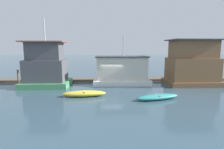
{
  "coord_description": "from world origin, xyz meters",
  "views": [
    {
      "loc": [
        -0.97,
        -20.55,
        4.36
      ],
      "look_at": [
        0.0,
        -1.0,
        1.4
      ],
      "focal_mm": 28.0,
      "sensor_mm": 36.0,
      "label": 1
    }
  ],
  "objects_px": {
    "houseboat_white": "(122,71)",
    "dinghy_teal": "(158,97)",
    "houseboat_brown": "(192,64)",
    "mooring_post_centre": "(18,76)",
    "dinghy_yellow": "(84,94)",
    "houseboat_green": "(46,67)"
  },
  "relations": [
    {
      "from": "houseboat_green",
      "to": "houseboat_white",
      "type": "xyz_separation_m",
      "value": [
        8.76,
        0.79,
        -0.62
      ]
    },
    {
      "from": "houseboat_green",
      "to": "dinghy_teal",
      "type": "relative_size",
      "value": 1.88
    },
    {
      "from": "houseboat_brown",
      "to": "dinghy_yellow",
      "type": "xyz_separation_m",
      "value": [
        -12.29,
        -4.61,
        -2.2
      ]
    },
    {
      "from": "houseboat_brown",
      "to": "mooring_post_centre",
      "type": "bearing_deg",
      "value": 174.78
    },
    {
      "from": "houseboat_green",
      "to": "dinghy_yellow",
      "type": "distance_m",
      "value": 6.9
    },
    {
      "from": "dinghy_yellow",
      "to": "houseboat_brown",
      "type": "bearing_deg",
      "value": 20.58
    },
    {
      "from": "houseboat_green",
      "to": "dinghy_teal",
      "type": "distance_m",
      "value": 12.79
    },
    {
      "from": "dinghy_teal",
      "to": "mooring_post_centre",
      "type": "distance_m",
      "value": 17.22
    },
    {
      "from": "houseboat_white",
      "to": "dinghy_teal",
      "type": "height_order",
      "value": "houseboat_white"
    },
    {
      "from": "houseboat_brown",
      "to": "houseboat_white",
      "type": "bearing_deg",
      "value": 174.85
    },
    {
      "from": "houseboat_white",
      "to": "dinghy_teal",
      "type": "xyz_separation_m",
      "value": [
        2.41,
        -6.69,
        -1.36
      ]
    },
    {
      "from": "houseboat_brown",
      "to": "dinghy_teal",
      "type": "relative_size",
      "value": 1.47
    },
    {
      "from": "mooring_post_centre",
      "to": "houseboat_brown",
      "type": "bearing_deg",
      "value": -5.22
    },
    {
      "from": "dinghy_yellow",
      "to": "houseboat_green",
      "type": "bearing_deg",
      "value": 136.31
    },
    {
      "from": "houseboat_brown",
      "to": "dinghy_teal",
      "type": "distance_m",
      "value": 8.67
    },
    {
      "from": "dinghy_yellow",
      "to": "dinghy_teal",
      "type": "relative_size",
      "value": 0.99
    },
    {
      "from": "dinghy_yellow",
      "to": "dinghy_teal",
      "type": "distance_m",
      "value": 6.52
    },
    {
      "from": "dinghy_yellow",
      "to": "dinghy_teal",
      "type": "height_order",
      "value": "dinghy_yellow"
    },
    {
      "from": "houseboat_brown",
      "to": "mooring_post_centre",
      "type": "distance_m",
      "value": 21.35
    },
    {
      "from": "dinghy_teal",
      "to": "mooring_post_centre",
      "type": "bearing_deg",
      "value": 152.76
    },
    {
      "from": "houseboat_green",
      "to": "dinghy_yellow",
      "type": "relative_size",
      "value": 1.9
    },
    {
      "from": "houseboat_green",
      "to": "houseboat_brown",
      "type": "height_order",
      "value": "houseboat_green"
    }
  ]
}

